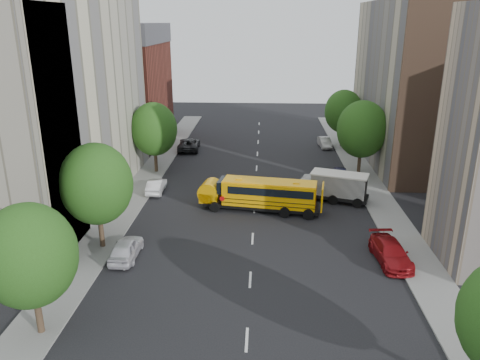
# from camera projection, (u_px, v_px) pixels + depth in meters

# --- Properties ---
(ground) EXTENTS (120.00, 120.00, 0.00)m
(ground) POSITION_uv_depth(u_px,v_px,m) (253.00, 228.00, 37.74)
(ground) COLOR black
(ground) RESTS_ON ground
(sidewalk_left) EXTENTS (3.00, 80.00, 0.12)m
(sidewalk_left) POSITION_uv_depth(u_px,v_px,m) (130.00, 202.00, 43.00)
(sidewalk_left) COLOR slate
(sidewalk_left) RESTS_ON ground
(sidewalk_right) EXTENTS (3.00, 80.00, 0.12)m
(sidewalk_right) POSITION_uv_depth(u_px,v_px,m) (383.00, 206.00, 41.89)
(sidewalk_right) COLOR slate
(sidewalk_right) RESTS_ON ground
(lane_markings) EXTENTS (0.15, 64.00, 0.01)m
(lane_markings) POSITION_uv_depth(u_px,v_px,m) (256.00, 186.00, 47.19)
(lane_markings) COLOR silver
(lane_markings) RESTS_ON ground
(building_left_cream) EXTENTS (10.00, 26.00, 20.00)m
(building_left_cream) POSITION_uv_depth(u_px,v_px,m) (51.00, 91.00, 41.03)
(building_left_cream) COLOR beige
(building_left_cream) RESTS_ON ground
(building_left_redbrick) EXTENTS (10.00, 15.00, 13.00)m
(building_left_redbrick) POSITION_uv_depth(u_px,v_px,m) (125.00, 94.00, 62.95)
(building_left_redbrick) COLOR maroon
(building_left_redbrick) RESTS_ON ground
(building_right_far) EXTENTS (10.00, 22.00, 18.00)m
(building_right_far) POSITION_uv_depth(u_px,v_px,m) (417.00, 84.00, 52.85)
(building_right_far) COLOR tan
(building_right_far) RESTS_ON ground
(building_right_sidewall) EXTENTS (10.10, 0.30, 18.00)m
(building_right_sidewall) POSITION_uv_depth(u_px,v_px,m) (454.00, 100.00, 42.46)
(building_right_sidewall) COLOR brown
(building_right_sidewall) RESTS_ON ground
(street_tree_0) EXTENTS (4.80, 4.80, 7.41)m
(street_tree_0) POSITION_uv_depth(u_px,v_px,m) (29.00, 256.00, 23.54)
(street_tree_0) COLOR #38281C
(street_tree_0) RESTS_ON ground
(street_tree_1) EXTENTS (5.12, 5.12, 7.90)m
(street_tree_1) POSITION_uv_depth(u_px,v_px,m) (96.00, 184.00, 32.89)
(street_tree_1) COLOR #38281C
(street_tree_1) RESTS_ON ground
(street_tree_2) EXTENTS (4.99, 4.99, 7.71)m
(street_tree_2) POSITION_uv_depth(u_px,v_px,m) (154.00, 129.00, 49.93)
(street_tree_2) COLOR #38281C
(street_tree_2) RESTS_ON ground
(street_tree_4) EXTENTS (5.25, 5.25, 8.10)m
(street_tree_4) POSITION_uv_depth(u_px,v_px,m) (362.00, 129.00, 48.79)
(street_tree_4) COLOR #38281C
(street_tree_4) RESTS_ON ground
(street_tree_5) EXTENTS (4.86, 4.86, 7.51)m
(street_tree_5) POSITION_uv_depth(u_px,v_px,m) (344.00, 112.00, 60.25)
(street_tree_5) COLOR #38281C
(street_tree_5) RESTS_ON ground
(school_bus) EXTENTS (10.24, 3.79, 2.83)m
(school_bus) POSITION_uv_depth(u_px,v_px,m) (260.00, 193.00, 40.75)
(school_bus) COLOR black
(school_bus) RESTS_ON ground
(safari_truck) EXTENTS (6.66, 4.04, 2.69)m
(safari_truck) POSITION_uv_depth(u_px,v_px,m) (334.00, 186.00, 42.97)
(safari_truck) COLOR black
(safari_truck) RESTS_ON ground
(parked_car_0) EXTENTS (1.73, 4.26, 1.45)m
(parked_car_0) POSITION_uv_depth(u_px,v_px,m) (126.00, 248.00, 32.74)
(parked_car_0) COLOR silver
(parked_car_0) RESTS_ON ground
(parked_car_1) EXTENTS (1.46, 4.00, 1.31)m
(parked_car_1) POSITION_uv_depth(u_px,v_px,m) (156.00, 186.00, 45.32)
(parked_car_1) COLOR silver
(parked_car_1) RESTS_ON ground
(parked_car_2) EXTENTS (2.90, 5.68, 1.53)m
(parked_car_2) POSITION_uv_depth(u_px,v_px,m) (189.00, 144.00, 60.12)
(parked_car_2) COLOR black
(parked_car_2) RESTS_ON ground
(parked_car_3) EXTENTS (2.45, 5.12, 1.44)m
(parked_car_3) POSITION_uv_depth(u_px,v_px,m) (391.00, 252.00, 32.20)
(parked_car_3) COLOR maroon
(parked_car_3) RESTS_ON ground
(parked_car_4) EXTENTS (1.82, 4.12, 1.38)m
(parked_car_4) POSITION_uv_depth(u_px,v_px,m) (341.00, 175.00, 48.25)
(parked_car_4) COLOR #36335A
(parked_car_4) RESTS_ON ground
(parked_car_5) EXTENTS (1.70, 3.99, 1.28)m
(parked_car_5) POSITION_uv_depth(u_px,v_px,m) (325.00, 142.00, 61.47)
(parked_car_5) COLOR #A2A19C
(parked_car_5) RESTS_ON ground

